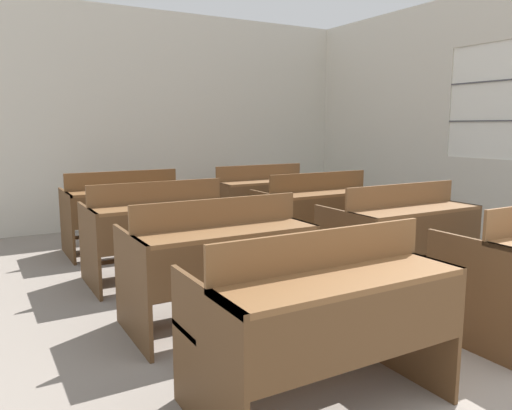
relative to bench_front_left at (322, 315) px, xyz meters
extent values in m
cube|color=beige|center=(1.09, 5.24, 1.04)|extent=(5.92, 0.06, 3.08)
cube|color=beige|center=(4.02, 2.00, 0.03)|extent=(0.06, 6.42, 1.05)
cube|color=beige|center=(4.02, 2.00, 2.25)|extent=(0.06, 6.42, 0.65)
cube|color=beige|center=(4.02, 3.89, 1.24)|extent=(0.06, 2.64, 1.38)
cube|color=white|center=(4.02, 2.03, 1.24)|extent=(0.02, 1.07, 1.38)
cube|color=#4C4C51|center=(4.01, 2.03, 1.01)|extent=(0.02, 1.07, 0.02)
cube|color=#4C4C51|center=(4.01, 2.03, 1.47)|extent=(0.02, 1.07, 0.02)
cube|color=#54371E|center=(-0.62, 0.04, -0.13)|extent=(0.03, 0.79, 0.74)
cube|color=#54371E|center=(0.62, 0.04, -0.13)|extent=(0.03, 0.79, 0.74)
cube|color=brown|center=(0.00, -0.17, 0.23)|extent=(1.27, 0.36, 0.03)
cube|color=#54371E|center=(0.00, -0.34, 0.05)|extent=(1.22, 0.02, 0.33)
cube|color=brown|center=(0.00, 0.00, 0.34)|extent=(1.27, 0.02, 0.20)
cube|color=brown|center=(0.00, 0.28, -0.06)|extent=(1.27, 0.32, 0.03)
cube|color=#54371E|center=(0.00, 0.28, -0.34)|extent=(1.22, 0.04, 0.04)
cube|color=brown|center=(1.24, 0.02, -0.13)|extent=(0.03, 0.79, 0.74)
cube|color=brown|center=(1.86, 0.26, -0.06)|extent=(1.27, 0.32, 0.03)
cube|color=brown|center=(1.86, 0.26, -0.34)|extent=(1.22, 0.04, 0.04)
cube|color=brown|center=(-0.61, 1.28, -0.13)|extent=(0.03, 0.79, 0.74)
cube|color=brown|center=(0.63, 1.28, -0.13)|extent=(0.03, 0.79, 0.74)
cube|color=brown|center=(0.01, 1.07, 0.23)|extent=(1.27, 0.36, 0.03)
cube|color=brown|center=(0.01, 0.90, 0.05)|extent=(1.22, 0.02, 0.33)
cube|color=brown|center=(0.01, 1.24, 0.34)|extent=(1.27, 0.02, 0.20)
cube|color=brown|center=(0.01, 1.51, -0.06)|extent=(1.27, 0.32, 0.03)
cube|color=brown|center=(0.01, 1.51, -0.34)|extent=(1.22, 0.04, 0.04)
cube|color=brown|center=(1.20, 1.28, -0.13)|extent=(0.03, 0.79, 0.74)
cube|color=brown|center=(2.44, 1.28, -0.13)|extent=(0.03, 0.79, 0.74)
cube|color=brown|center=(1.82, 1.07, 0.23)|extent=(1.27, 0.36, 0.03)
cube|color=brown|center=(1.82, 0.90, 0.05)|extent=(1.22, 0.02, 0.33)
cube|color=brown|center=(1.82, 1.25, 0.34)|extent=(1.27, 0.02, 0.20)
cube|color=brown|center=(1.82, 1.52, -0.06)|extent=(1.27, 0.32, 0.03)
cube|color=brown|center=(1.82, 1.52, -0.34)|extent=(1.22, 0.04, 0.04)
cube|color=brown|center=(-0.63, 2.54, -0.13)|extent=(0.03, 0.79, 0.74)
cube|color=brown|center=(0.62, 2.54, -0.13)|extent=(0.03, 0.79, 0.74)
cube|color=brown|center=(-0.01, 2.33, 0.23)|extent=(1.27, 0.36, 0.03)
cube|color=brown|center=(-0.01, 2.16, 0.05)|extent=(1.22, 0.02, 0.33)
cube|color=brown|center=(-0.01, 2.50, 0.34)|extent=(1.27, 0.02, 0.20)
cube|color=brown|center=(-0.01, 2.78, -0.06)|extent=(1.27, 0.32, 0.03)
cube|color=brown|center=(-0.01, 2.78, -0.34)|extent=(1.22, 0.04, 0.04)
cube|color=#52361D|center=(1.22, 2.53, -0.13)|extent=(0.03, 0.79, 0.74)
cube|color=#52361D|center=(2.46, 2.53, -0.13)|extent=(0.03, 0.79, 0.74)
cube|color=brown|center=(1.84, 2.32, 0.23)|extent=(1.27, 0.36, 0.03)
cube|color=#52361D|center=(1.84, 2.15, 0.05)|extent=(1.22, 0.02, 0.33)
cube|color=brown|center=(1.84, 2.49, 0.34)|extent=(1.27, 0.02, 0.20)
cube|color=brown|center=(1.84, 2.76, -0.06)|extent=(1.27, 0.32, 0.03)
cube|color=#52361D|center=(1.84, 2.76, -0.34)|extent=(1.22, 0.04, 0.04)
cube|color=#52351C|center=(-0.62, 3.79, -0.13)|extent=(0.03, 0.79, 0.74)
cube|color=#52351C|center=(0.63, 3.79, -0.13)|extent=(0.03, 0.79, 0.74)
cube|color=brown|center=(0.01, 3.58, 0.23)|extent=(1.27, 0.36, 0.03)
cube|color=#52351C|center=(0.01, 3.41, 0.05)|extent=(1.22, 0.02, 0.33)
cube|color=brown|center=(0.01, 3.75, 0.34)|extent=(1.27, 0.02, 0.20)
cube|color=brown|center=(0.01, 4.02, -0.06)|extent=(1.27, 0.32, 0.03)
cube|color=#52351C|center=(0.01, 4.02, -0.34)|extent=(1.22, 0.04, 0.04)
cube|color=brown|center=(1.20, 3.80, -0.13)|extent=(0.03, 0.79, 0.74)
cube|color=brown|center=(2.45, 3.80, -0.13)|extent=(0.03, 0.79, 0.74)
cube|color=brown|center=(1.82, 3.59, 0.23)|extent=(1.27, 0.36, 0.03)
cube|color=brown|center=(1.82, 3.42, 0.05)|extent=(1.22, 0.02, 0.33)
cube|color=brown|center=(1.82, 3.76, 0.34)|extent=(1.27, 0.02, 0.20)
cube|color=brown|center=(1.82, 4.04, -0.06)|extent=(1.27, 0.32, 0.03)
cube|color=brown|center=(1.82, 4.04, -0.34)|extent=(1.22, 0.04, 0.04)
cylinder|color=#1E6B33|center=(3.75, 4.47, -0.32)|extent=(0.25, 0.25, 0.36)
camera|label=1|loc=(-1.48, -1.92, 0.94)|focal=35.00mm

